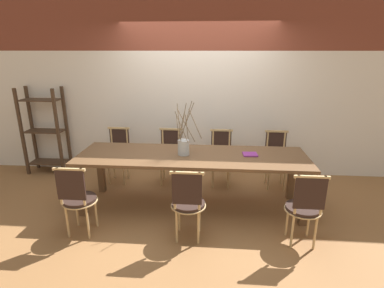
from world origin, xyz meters
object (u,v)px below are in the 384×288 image
(vase_centerpiece, at_px, (184,146))
(book_stack, at_px, (250,154))
(chair_near_center, at_px, (305,206))
(dining_table, at_px, (192,161))
(chair_far_center, at_px, (221,156))
(shelving_rack, at_px, (45,131))

(vase_centerpiece, bearing_deg, book_stack, 3.32)
(chair_near_center, bearing_deg, dining_table, 149.03)
(chair_far_center, bearing_deg, chair_near_center, 119.81)
(dining_table, relative_size, chair_far_center, 3.43)
(dining_table, bearing_deg, book_stack, 4.28)
(vase_centerpiece, xyz_separation_m, book_stack, (0.87, 0.05, -0.11))
(chair_near_center, height_order, chair_far_center, same)
(book_stack, bearing_deg, dining_table, -175.72)
(chair_near_center, bearing_deg, book_stack, 121.86)
(book_stack, bearing_deg, chair_near_center, -58.14)
(dining_table, bearing_deg, chair_far_center, 62.49)
(book_stack, distance_m, shelving_rack, 3.52)
(dining_table, xyz_separation_m, book_stack, (0.76, 0.06, 0.10))
(dining_table, xyz_separation_m, vase_centerpiece, (-0.11, 0.01, 0.20))
(dining_table, xyz_separation_m, shelving_rack, (-2.62, 1.04, 0.07))
(chair_near_center, distance_m, vase_centerpiece, 1.63)
(chair_near_center, distance_m, shelving_rack, 4.30)
(chair_near_center, bearing_deg, vase_centerpiece, 150.88)
(book_stack, bearing_deg, vase_centerpiece, -176.68)
(vase_centerpiece, bearing_deg, chair_near_center, -29.12)
(dining_table, distance_m, vase_centerpiece, 0.23)
(chair_near_center, relative_size, book_stack, 4.50)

